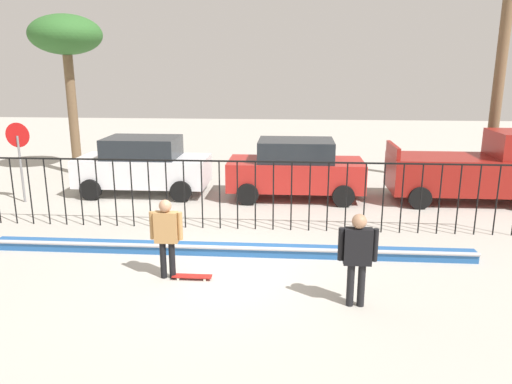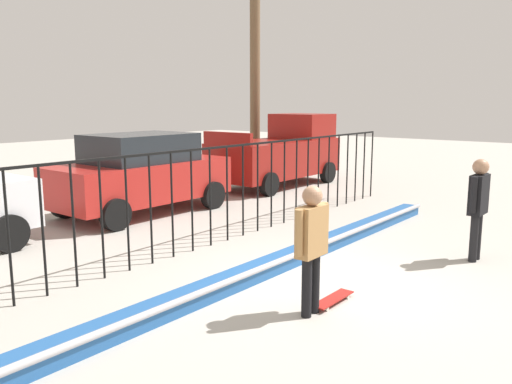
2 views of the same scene
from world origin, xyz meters
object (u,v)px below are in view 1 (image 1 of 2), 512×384
at_px(camera_operator, 358,252).
at_px(skateboard, 192,276).
at_px(parked_car_white, 143,165).
at_px(stop_sign, 19,151).
at_px(palm_tree_short, 66,39).
at_px(skateboarder, 166,232).
at_px(pickup_truck, 474,169).
at_px(parked_car_red, 295,169).

bearing_deg(camera_operator, skateboard, 28.08).
bearing_deg(parked_car_white, stop_sign, -163.08).
xyz_separation_m(skateboard, parked_car_white, (-2.97, 6.67, 0.91)).
relative_size(skateboard, palm_tree_short, 0.13).
xyz_separation_m(skateboard, stop_sign, (-6.43, 5.33, 1.56)).
height_order(skateboarder, skateboard, skateboarder).
xyz_separation_m(camera_operator, pickup_truck, (4.49, 7.32, 0.01)).
xyz_separation_m(skateboarder, parked_car_red, (2.58, 6.44, -0.01)).
xyz_separation_m(skateboarder, palm_tree_short, (-6.02, 9.46, 4.14)).
bearing_deg(camera_operator, stop_sign, 10.87).
bearing_deg(parked_car_red, skateboarder, -110.23).
height_order(skateboard, parked_car_white, parked_car_white).
distance_m(camera_operator, parked_car_red, 7.45).
height_order(camera_operator, parked_car_red, parked_car_red).
height_order(camera_operator, pickup_truck, pickup_truck).
height_order(parked_car_white, stop_sign, stop_sign).
bearing_deg(skateboard, pickup_truck, 41.61).
distance_m(skateboard, camera_operator, 3.42).
distance_m(camera_operator, parked_car_white, 9.73).
height_order(skateboarder, parked_car_white, parked_car_white).
relative_size(skateboard, pickup_truck, 0.17).
xyz_separation_m(parked_car_red, palm_tree_short, (-8.60, 3.01, 4.16)).
distance_m(skateboarder, palm_tree_short, 11.95).
relative_size(skateboard, parked_car_white, 0.19).
xyz_separation_m(pickup_truck, stop_sign, (-14.07, -1.10, 0.58)).
bearing_deg(stop_sign, camera_operator, -33.02).
height_order(camera_operator, palm_tree_short, palm_tree_short).
xyz_separation_m(parked_car_white, pickup_truck, (10.60, -0.24, 0.06)).
height_order(skateboarder, parked_car_red, parked_car_red).
bearing_deg(parked_car_white, skateboarder, -73.76).
bearing_deg(parked_car_red, stop_sign, -170.77).
bearing_deg(palm_tree_short, parked_car_white, -38.51).
distance_m(pickup_truck, stop_sign, 14.12).
bearing_deg(stop_sign, parked_car_red, 7.65).
distance_m(parked_car_white, stop_sign, 3.77).
distance_m(skateboard, parked_car_white, 7.36).
height_order(skateboarder, stop_sign, stop_sign).
xyz_separation_m(skateboarder, pickup_truck, (8.13, 6.40, 0.05)).
xyz_separation_m(skateboarder, stop_sign, (-5.93, 5.30, 0.63)).
bearing_deg(parked_car_red, pickup_truck, 1.09).
bearing_deg(skateboarder, palm_tree_short, 92.03).
distance_m(parked_car_white, palm_tree_short, 6.15).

